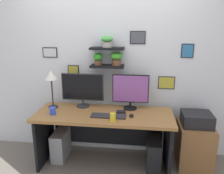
{
  "coord_description": "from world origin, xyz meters",
  "views": [
    {
      "loc": [
        0.45,
        -2.74,
        1.88
      ],
      "look_at": [
        0.1,
        0.05,
        1.1
      ],
      "focal_mm": 36.57,
      "sensor_mm": 36.0,
      "label": 1
    }
  ],
  "objects": [
    {
      "name": "pen_cup",
      "position": [
        0.15,
        -0.23,
        0.8
      ],
      "size": [
        0.07,
        0.07,
        0.1
      ],
      "primitive_type": "cylinder",
      "color": "yellow",
      "rests_on": "desk"
    },
    {
      "name": "ground_plane",
      "position": [
        0.0,
        0.0,
        0.0
      ],
      "size": [
        8.0,
        8.0,
        0.0
      ],
      "primitive_type": "plane",
      "color": "#70665B"
    },
    {
      "name": "coffee_mug",
      "position": [
        -0.65,
        -0.11,
        0.8
      ],
      "size": [
        0.08,
        0.08,
        0.09
      ],
      "primitive_type": "cylinder",
      "color": "blue",
      "rests_on": "desk"
    },
    {
      "name": "monitor_right",
      "position": [
        0.33,
        0.22,
        1.01
      ],
      "size": [
        0.49,
        0.18,
        0.48
      ],
      "color": "black",
      "rests_on": "desk"
    },
    {
      "name": "desk",
      "position": [
        0.0,
        0.06,
        0.55
      ],
      "size": [
        1.79,
        0.68,
        0.75
      ],
      "color": "#9E6B38",
      "rests_on": "ground"
    },
    {
      "name": "keyboard",
      "position": [
        0.07,
        -0.11,
        0.76
      ],
      "size": [
        0.44,
        0.14,
        0.02
      ],
      "primitive_type": "cube",
      "color": "#2D2D33",
      "rests_on": "desk"
    },
    {
      "name": "monitor_left",
      "position": [
        -0.33,
        0.22,
        1.01
      ],
      "size": [
        0.59,
        0.18,
        0.47
      ],
      "color": "#2D2D33",
      "rests_on": "desk"
    },
    {
      "name": "computer_mouse",
      "position": [
        0.36,
        -0.07,
        0.77
      ],
      "size": [
        0.06,
        0.09,
        0.03
      ],
      "primitive_type": "ellipsoid",
      "color": "black",
      "rests_on": "desk"
    },
    {
      "name": "printer",
      "position": [
        1.21,
        0.15,
        0.67
      ],
      "size": [
        0.38,
        0.34,
        0.17
      ],
      "primitive_type": "cube",
      "color": "black",
      "rests_on": "drawer_cabinet"
    },
    {
      "name": "back_wall_assembly",
      "position": [
        0.0,
        0.44,
        1.35
      ],
      "size": [
        4.4,
        0.24,
        2.7
      ],
      "color": "silver",
      "rests_on": "ground"
    },
    {
      "name": "scissors_tray",
      "position": [
        0.22,
        0.05,
        0.76
      ],
      "size": [
        0.13,
        0.09,
        0.02
      ],
      "primitive_type": "cube",
      "rotation": [
        0.0,
        0.0,
        0.11
      ],
      "color": "black",
      "rests_on": "desk"
    },
    {
      "name": "desk_lamp",
      "position": [
        -0.73,
        0.13,
        1.16
      ],
      "size": [
        0.17,
        0.17,
        0.52
      ],
      "color": "#2D2D33",
      "rests_on": "desk"
    },
    {
      "name": "computer_tower_left",
      "position": [
        -0.65,
        0.08,
        0.2
      ],
      "size": [
        0.18,
        0.4,
        0.4
      ],
      "primitive_type": "cube",
      "color": "#99999E",
      "rests_on": "ground"
    },
    {
      "name": "computer_tower_right",
      "position": [
        0.66,
        -0.02,
        0.21
      ],
      "size": [
        0.18,
        0.4,
        0.42
      ],
      "primitive_type": "cube",
      "color": "black",
      "rests_on": "ground"
    },
    {
      "name": "drawer_cabinet",
      "position": [
        1.21,
        0.15,
        0.29
      ],
      "size": [
        0.44,
        0.5,
        0.58
      ],
      "primitive_type": "cube",
      "color": "brown",
      "rests_on": "ground"
    }
  ]
}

